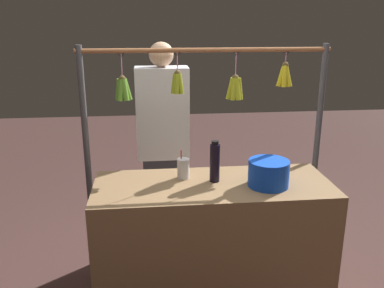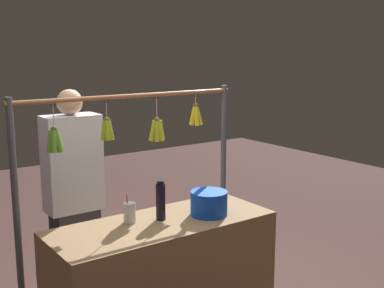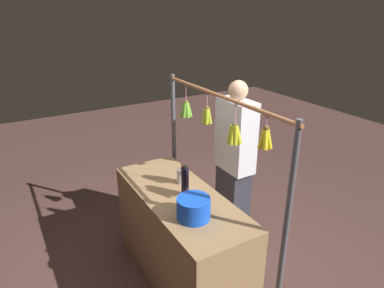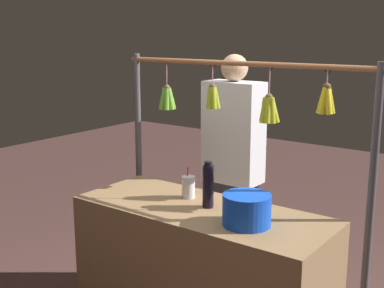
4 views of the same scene
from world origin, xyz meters
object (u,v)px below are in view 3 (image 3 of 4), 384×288
at_px(vendor_person, 234,166).
at_px(blue_bucket, 194,208).
at_px(water_bottle, 185,181).
at_px(drink_cup, 181,176).

bearing_deg(vendor_person, blue_bucket, 125.99).
height_order(water_bottle, blue_bucket, water_bottle).
bearing_deg(blue_bucket, drink_cup, -19.41).
height_order(water_bottle, vendor_person, vendor_person).
xyz_separation_m(drink_cup, vendor_person, (0.11, -0.69, -0.11)).
distance_m(water_bottle, vendor_person, 0.84).
bearing_deg(water_bottle, blue_bucket, 161.13).
distance_m(water_bottle, drink_cup, 0.22).
xyz_separation_m(water_bottle, blue_bucket, (-0.33, 0.11, -0.05)).
distance_m(blue_bucket, drink_cup, 0.56).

